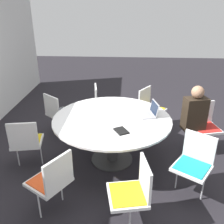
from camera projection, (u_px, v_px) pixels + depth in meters
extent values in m
plane|color=black|center=(112.00, 159.00, 4.13)|extent=(16.00, 16.00, 0.00)
cylinder|color=#333333|center=(112.00, 159.00, 4.13)|extent=(0.68, 0.68, 0.02)
cylinder|color=#333333|center=(112.00, 140.00, 3.98)|extent=(0.17, 0.17, 0.71)
cylinder|color=white|center=(112.00, 119.00, 3.82)|extent=(1.82, 1.82, 0.03)
cube|color=white|center=(205.00, 129.00, 4.21)|extent=(0.51, 0.53, 0.04)
cube|color=red|center=(206.00, 127.00, 4.20)|extent=(0.45, 0.46, 0.01)
cube|color=white|center=(202.00, 112.00, 4.30)|extent=(0.13, 0.41, 0.40)
cylinder|color=silver|center=(213.00, 139.00, 4.33)|extent=(0.02, 0.02, 0.40)
cylinder|color=silver|center=(194.00, 141.00, 4.28)|extent=(0.02, 0.02, 0.40)
cube|color=white|center=(152.00, 110.00, 4.90)|extent=(0.60, 0.59, 0.04)
cube|color=gold|center=(153.00, 109.00, 4.89)|extent=(0.53, 0.52, 0.01)
cube|color=white|center=(145.00, 98.00, 4.91)|extent=(0.36, 0.26, 0.40)
cylinder|color=silver|center=(156.00, 117.00, 5.12)|extent=(0.02, 0.02, 0.40)
cylinder|color=silver|center=(147.00, 124.00, 4.86)|extent=(0.02, 0.02, 0.40)
cube|color=white|center=(106.00, 105.00, 5.14)|extent=(0.50, 0.49, 0.04)
cube|color=#E04C1E|center=(106.00, 104.00, 5.13)|extent=(0.44, 0.43, 0.01)
cube|color=white|center=(96.00, 96.00, 5.03)|extent=(0.42, 0.10, 0.40)
cylinder|color=silver|center=(105.00, 111.00, 5.39)|extent=(0.02, 0.02, 0.40)
cylinder|color=silver|center=(106.00, 119.00, 5.07)|extent=(0.02, 0.02, 0.40)
cube|color=white|center=(61.00, 114.00, 4.75)|extent=(0.60, 0.61, 0.04)
cube|color=#4C5156|center=(61.00, 113.00, 4.74)|extent=(0.53, 0.53, 0.01)
cube|color=white|center=(52.00, 106.00, 4.53)|extent=(0.28, 0.35, 0.40)
cylinder|color=silver|center=(57.00, 121.00, 4.95)|extent=(0.02, 0.02, 0.40)
cylinder|color=silver|center=(68.00, 127.00, 4.73)|extent=(0.02, 0.02, 0.40)
cube|color=white|center=(28.00, 142.00, 3.82)|extent=(0.49, 0.51, 0.04)
cube|color=gold|center=(27.00, 140.00, 3.81)|extent=(0.43, 0.45, 0.01)
cube|color=white|center=(23.00, 136.00, 3.55)|extent=(0.10, 0.42, 0.40)
cylinder|color=silver|center=(18.00, 155.00, 3.89)|extent=(0.02, 0.02, 0.40)
cylinder|color=silver|center=(41.00, 153.00, 3.93)|extent=(0.02, 0.02, 0.40)
cube|color=white|center=(49.00, 182.00, 2.99)|extent=(0.60, 0.59, 0.04)
cube|color=#E04C1E|center=(49.00, 180.00, 2.98)|extent=(0.52, 0.52, 0.01)
cube|color=white|center=(59.00, 173.00, 2.79)|extent=(0.37, 0.25, 0.40)
cylinder|color=silver|center=(39.00, 205.00, 2.95)|extent=(0.02, 0.02, 0.40)
cylinder|color=silver|center=(61.00, 188.00, 3.21)|extent=(0.02, 0.02, 0.40)
cube|color=white|center=(127.00, 195.00, 2.78)|extent=(0.51, 0.50, 0.04)
cube|color=gold|center=(127.00, 194.00, 2.77)|extent=(0.45, 0.44, 0.01)
cube|color=white|center=(145.00, 178.00, 2.71)|extent=(0.42, 0.11, 0.40)
cylinder|color=silver|center=(130.00, 223.00, 2.71)|extent=(0.02, 0.02, 0.40)
cylinder|color=silver|center=(124.00, 199.00, 3.03)|extent=(0.02, 0.02, 0.40)
cube|color=white|center=(192.00, 168.00, 3.23)|extent=(0.59, 0.60, 0.04)
cube|color=teal|center=(192.00, 166.00, 3.22)|extent=(0.52, 0.53, 0.01)
cube|color=white|center=(199.00, 147.00, 3.28)|extent=(0.26, 0.36, 0.40)
cylinder|color=silver|center=(203.00, 187.00, 3.22)|extent=(0.02, 0.02, 0.40)
cylinder|color=silver|center=(177.00, 176.00, 3.42)|extent=(0.02, 0.02, 0.40)
cylinder|color=#2D2319|center=(198.00, 143.00, 4.18)|extent=(0.10, 0.10, 0.44)
cylinder|color=#2D2319|center=(188.00, 144.00, 4.15)|extent=(0.10, 0.10, 0.44)
cube|color=#2D2319|center=(195.00, 114.00, 4.05)|extent=(0.30, 0.40, 0.55)
sphere|color=#A87A5B|center=(198.00, 92.00, 3.90)|extent=(0.20, 0.20, 0.20)
cube|color=#99999E|center=(147.00, 115.00, 3.90)|extent=(0.35, 0.30, 0.02)
cube|color=#99999E|center=(154.00, 108.00, 3.88)|extent=(0.31, 0.12, 0.20)
cube|color=black|center=(154.00, 108.00, 3.88)|extent=(0.28, 0.10, 0.17)
cube|color=black|center=(121.00, 131.00, 3.42)|extent=(0.26, 0.23, 0.02)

